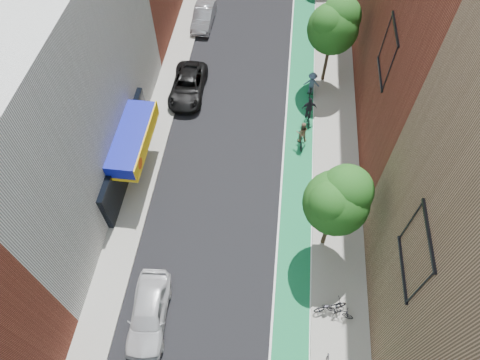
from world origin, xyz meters
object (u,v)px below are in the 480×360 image
(parked_car_black, at_px, (188,86))
(cyclist_lane_far, at_px, (311,86))
(parked_car_silver, at_px, (204,16))
(cyclist_lane_near, at_px, (301,136))
(cyclist_lane_mid, at_px, (309,113))
(parked_car_white, at_px, (149,313))

(parked_car_black, distance_m, cyclist_lane_far, 9.08)
(parked_car_black, distance_m, parked_car_silver, 8.71)
(cyclist_lane_near, xyz_separation_m, cyclist_lane_far, (0.58, 4.80, 0.11))
(parked_car_silver, bearing_deg, cyclist_lane_near, -54.61)
(parked_car_silver, relative_size, cyclist_lane_far, 2.14)
(cyclist_lane_mid, bearing_deg, cyclist_lane_far, -102.65)
(cyclist_lane_far, bearing_deg, cyclist_lane_mid, 91.64)
(parked_car_white, xyz_separation_m, cyclist_lane_near, (7.40, 12.78, 0.04))
(cyclist_lane_mid, bearing_deg, parked_car_silver, -58.80)
(parked_car_silver, xyz_separation_m, cyclist_lane_near, (8.68, -12.80, 0.09))
(parked_car_white, relative_size, parked_car_silver, 1.02)
(parked_car_black, relative_size, parked_car_silver, 1.14)
(parked_car_white, relative_size, parked_car_black, 0.90)
(parked_car_white, bearing_deg, cyclist_lane_mid, 58.55)
(parked_car_white, distance_m, parked_car_silver, 25.61)
(parked_car_white, height_order, cyclist_lane_mid, cyclist_lane_mid)
(cyclist_lane_near, distance_m, cyclist_lane_far, 4.84)
(parked_car_black, height_order, parked_car_silver, parked_car_silver)
(parked_car_silver, distance_m, cyclist_lane_near, 15.46)
(parked_car_black, bearing_deg, cyclist_lane_mid, -12.54)
(parked_car_white, relative_size, cyclist_lane_far, 2.20)
(parked_car_white, xyz_separation_m, cyclist_lane_mid, (7.85, 15.00, 0.04))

